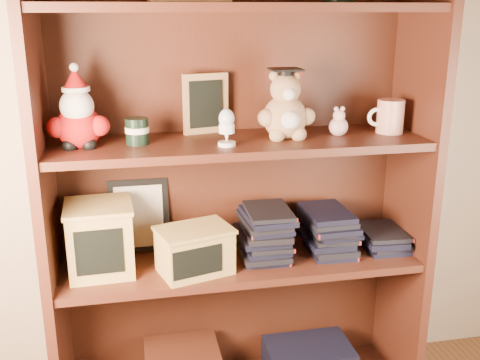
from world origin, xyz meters
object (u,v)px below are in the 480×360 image
(bookcase, at_px, (236,188))
(grad_teddy_bear, at_px, (286,111))
(teacher_mug, at_px, (389,116))
(treats_box, at_px, (100,238))

(bookcase, relative_size, grad_teddy_bear, 7.29)
(bookcase, distance_m, teacher_mug, 0.54)
(bookcase, bearing_deg, teacher_mug, -5.87)
(grad_teddy_bear, xyz_separation_m, treats_box, (-0.58, 0.01, -0.37))
(grad_teddy_bear, relative_size, teacher_mug, 1.81)
(teacher_mug, distance_m, treats_box, 0.99)
(treats_box, bearing_deg, teacher_mug, 0.06)
(treats_box, bearing_deg, bookcase, 6.75)
(grad_teddy_bear, height_order, teacher_mug, grad_teddy_bear)
(grad_teddy_bear, bearing_deg, teacher_mug, 1.09)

